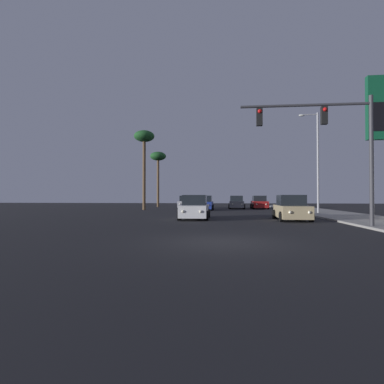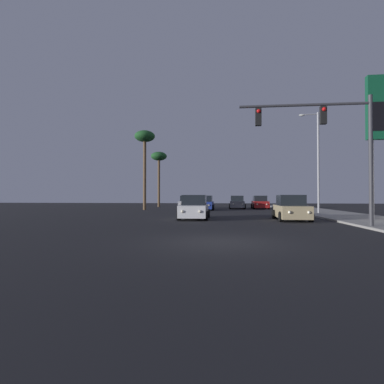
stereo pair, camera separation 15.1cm
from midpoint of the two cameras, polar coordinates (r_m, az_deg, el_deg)
name	(u,v)px [view 1 (the left image)]	position (r m, az deg, el deg)	size (l,w,h in m)	color
ground_plane	(223,242)	(10.55, 5.59, -9.44)	(120.00, 120.00, 0.00)	black
sidewalk_right	(370,220)	(22.58, 30.60, -4.59)	(5.00, 60.00, 0.12)	gray
car_silver	(186,203)	(39.22, -1.17, -2.05)	(2.04, 4.31, 1.68)	#B7B7BC
car_grey	(236,203)	(39.38, 8.35, -2.04)	(2.04, 4.33, 1.68)	slate
car_blue	(205,204)	(34.71, 2.30, -2.20)	(2.04, 4.32, 1.68)	navy
car_red	(259,203)	(39.33, 12.59, -2.03)	(2.04, 4.31, 1.68)	maroon
car_white	(195,208)	(21.01, 0.32, -3.08)	(2.04, 4.31, 1.68)	silver
car_tan	(291,209)	(21.01, 18.20, -3.04)	(2.04, 4.33, 1.68)	tan
traffic_light_mast	(333,135)	(16.85, 25.06, 9.85)	(6.53, 0.36, 6.50)	#38383D
street_lamp	(316,157)	(29.21, 22.47, 6.17)	(1.74, 0.24, 9.00)	#99999E
gas_station_sign	(384,116)	(22.62, 32.51, 12.15)	(2.00, 0.42, 9.00)	#99999E
palm_tree_far	(158,159)	(45.82, -6.57, 6.24)	(2.40, 2.40, 8.35)	brown
palm_tree_mid	(144,141)	(36.23, -9.21, 9.59)	(2.40, 2.40, 9.36)	brown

